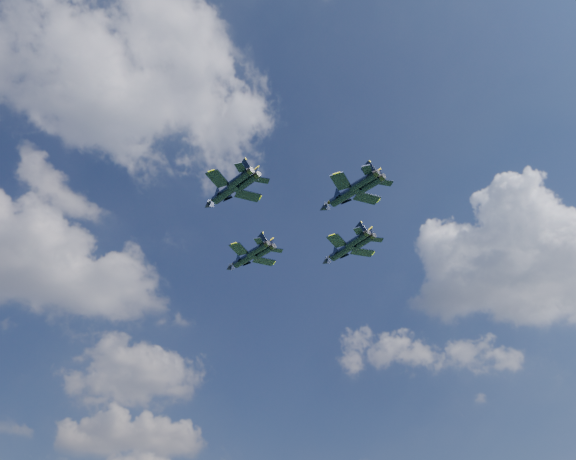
# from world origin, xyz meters

# --- Properties ---
(jet_lead) EXTENTS (11.01, 15.19, 3.59)m
(jet_lead) POSITION_xyz_m (2.50, 23.92, 64.33)
(jet_lead) COLOR black
(jet_left) EXTENTS (10.83, 14.91, 3.52)m
(jet_left) POSITION_xyz_m (-8.41, 3.74, 63.85)
(jet_left) COLOR black
(jet_right) EXTENTS (11.82, 15.82, 3.72)m
(jet_right) POSITION_xyz_m (20.23, 14.10, 65.07)
(jet_right) COLOR black
(jet_slot) EXTENTS (10.65, 14.65, 3.46)m
(jet_slot) POSITION_xyz_m (9.57, -6.23, 61.77)
(jet_slot) COLOR black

